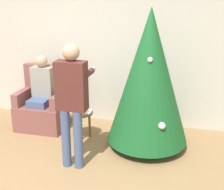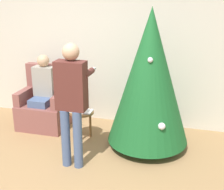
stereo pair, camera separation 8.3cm
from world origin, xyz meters
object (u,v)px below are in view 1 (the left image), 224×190
Objects in this scene: christmas_tree at (149,77)px; person_seated at (41,89)px; side_stool at (81,116)px; person_standing at (72,96)px; armchair at (44,107)px.

christmas_tree is 1.89m from person_seated.
person_standing is at bearing -77.46° from side_stool.
armchair is 1.54m from person_standing.
person_standing is at bearing -46.91° from person_seated.
armchair is at bearing 132.17° from person_standing.
armchair is 0.83m from side_stool.
armchair reaches higher than side_stool.
person_standing reaches higher than person_seated.
christmas_tree is 1.25× the size of person_standing.
side_stool is at bearing 102.54° from person_standing.
side_stool is at bearing -179.86° from christmas_tree.
person_seated is 0.87m from side_stool.
armchair is at bearing 90.00° from person_seated.
christmas_tree is at bearing -8.81° from armchair.
armchair is at bearing 159.89° from side_stool.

